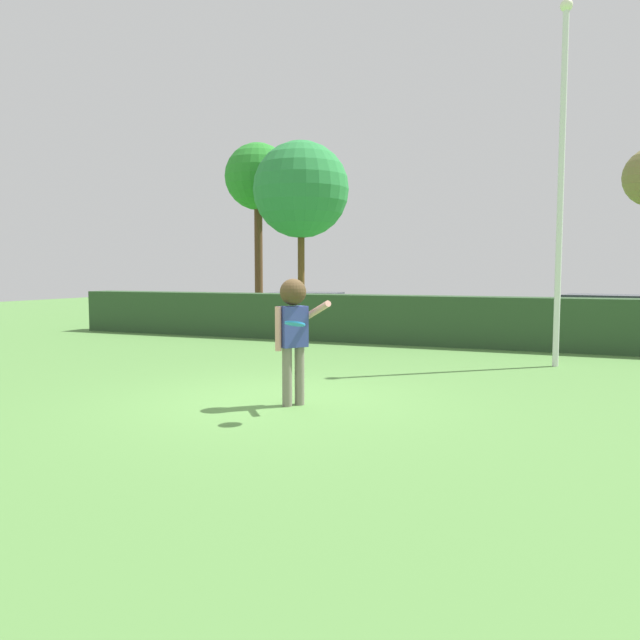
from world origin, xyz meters
The scene contains 9 objects.
ground_plane centered at (0.00, 0.00, 0.00)m, with size 60.00×60.00×0.00m, color #548640.
person centered at (0.29, -0.19, 1.19)m, with size 0.84×0.47×1.81m.
frisbee centered at (0.66, -0.95, 1.24)m, with size 0.26×0.26×0.10m.
lamppost centered at (3.68, 5.07, 3.90)m, with size 0.24×0.24×7.16m.
hedge_row centered at (0.00, 7.72, 0.64)m, with size 20.99×0.90×1.28m, color #2C492A.
parked_car_silver centered at (-3.94, 9.92, 0.69)m, with size 4.38×2.22×1.25m.
parked_car_red centered at (4.91, 11.41, 0.69)m, with size 4.41×2.34×1.25m.
oak_tree centered at (-9.30, 16.71, 6.16)m, with size 3.01×3.01×7.76m.
maple_tree centered at (-6.39, 14.99, 5.27)m, with size 3.95×3.95×7.27m.
Camera 1 is at (3.84, -7.84, 1.89)m, focal length 33.67 mm.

